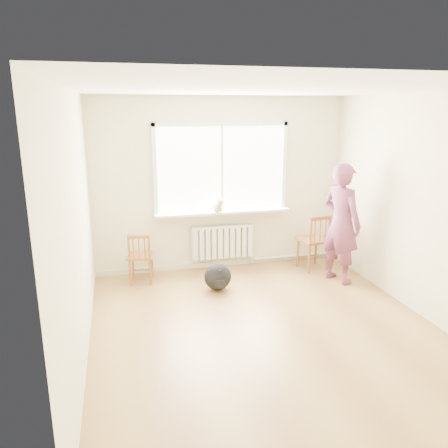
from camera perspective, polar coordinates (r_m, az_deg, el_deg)
floor at (r=5.27m, az=5.58°, el=-13.63°), size 4.50×4.50×0.00m
ceiling at (r=4.64m, az=6.45°, el=17.15°), size 4.50×4.50×0.00m
back_wall at (r=6.89m, az=-0.38°, el=5.18°), size 4.00×0.01×2.70m
window at (r=6.82m, az=-0.34°, el=7.73°), size 2.12×0.05×1.42m
windowsill at (r=6.87m, az=-0.16°, el=1.57°), size 2.15×0.22×0.04m
radiator at (r=7.01m, az=-0.19°, el=-2.30°), size 1.00×0.12×0.55m
heating_pipe at (r=7.54m, az=9.05°, el=-4.14°), size 1.40×0.04×0.04m
baseboard at (r=7.21m, az=-0.34°, el=-5.16°), size 4.00×0.03×0.08m
chair_left at (r=6.53m, az=-10.85°, el=-4.37°), size 0.44×0.43×0.77m
chair_right at (r=7.08m, az=11.81°, el=-2.31°), size 0.50×0.48×0.91m
person at (r=6.58m, az=15.07°, el=0.06°), size 0.63×0.76×1.77m
cat at (r=6.74m, az=-0.86°, el=2.39°), size 0.21×0.38×0.26m
backpack at (r=6.24m, az=-0.81°, el=-6.90°), size 0.41×0.32×0.39m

